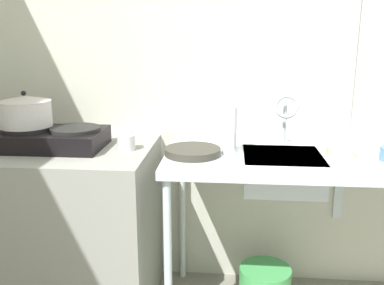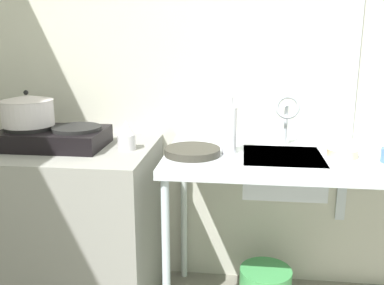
# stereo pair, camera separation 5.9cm
# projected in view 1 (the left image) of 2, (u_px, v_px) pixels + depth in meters

# --- Properties ---
(wall_back) EXTENTS (5.07, 0.10, 2.64)m
(wall_back) POSITION_uv_depth(u_px,v_px,m) (339.00, 51.00, 2.26)
(wall_back) COLOR beige
(wall_back) RESTS_ON ground
(wall_metal_strip) EXTENTS (0.05, 0.01, 2.11)m
(wall_metal_strip) POSITION_uv_depth(u_px,v_px,m) (354.00, 24.00, 2.17)
(wall_metal_strip) COLOR silver
(counter_concrete) EXTENTS (1.12, 0.67, 0.86)m
(counter_concrete) POSITION_uv_depth(u_px,v_px,m) (46.00, 227.00, 2.24)
(counter_concrete) COLOR gray
(counter_concrete) RESTS_ON ground
(counter_sink) EXTENTS (1.46, 0.67, 0.86)m
(counter_sink) POSITION_uv_depth(u_px,v_px,m) (319.00, 167.00, 2.03)
(counter_sink) COLOR silver
(counter_sink) RESTS_ON ground
(stove) EXTENTS (0.51, 0.32, 0.11)m
(stove) POSITION_uv_depth(u_px,v_px,m) (52.00, 138.00, 2.12)
(stove) COLOR black
(stove) RESTS_ON counter_concrete
(pot_on_left_burner) EXTENTS (0.25, 0.25, 0.18)m
(pot_on_left_burner) POSITION_uv_depth(u_px,v_px,m) (25.00, 111.00, 2.09)
(pot_on_left_burner) COLOR silver
(pot_on_left_burner) RESTS_ON stove
(percolator) EXTENTS (0.09, 0.09, 0.14)m
(percolator) POSITION_uv_depth(u_px,v_px,m) (126.00, 136.00, 2.07)
(percolator) COLOR silver
(percolator) RESTS_ON counter_concrete
(sink_basin) EXTENTS (0.36, 0.36, 0.16)m
(sink_basin) POSITION_uv_depth(u_px,v_px,m) (282.00, 171.00, 2.02)
(sink_basin) COLOR silver
(sink_basin) RESTS_ON counter_sink
(faucet) EXTENTS (0.12, 0.07, 0.26)m
(faucet) POSITION_uv_depth(u_px,v_px,m) (286.00, 111.00, 2.12)
(faucet) COLOR silver
(faucet) RESTS_ON counter_sink
(frying_pan) EXTENTS (0.26, 0.26, 0.03)m
(frying_pan) POSITION_uv_depth(u_px,v_px,m) (193.00, 151.00, 2.00)
(frying_pan) COLOR #35332A
(frying_pan) RESTS_ON counter_sink
(small_bowl_on_drainboard) EXTENTS (0.14, 0.14, 0.04)m
(small_bowl_on_drainboard) POSITION_uv_depth(u_px,v_px,m) (341.00, 152.00, 1.99)
(small_bowl_on_drainboard) COLOR beige
(small_bowl_on_drainboard) RESTS_ON counter_sink
(bottle_by_sink) EXTENTS (0.07, 0.07, 0.27)m
(bottle_by_sink) POSITION_uv_depth(u_px,v_px,m) (230.00, 129.00, 2.01)
(bottle_by_sink) COLOR white
(bottle_by_sink) RESTS_ON counter_sink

